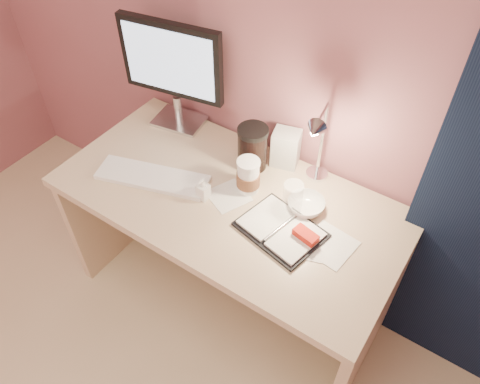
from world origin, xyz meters
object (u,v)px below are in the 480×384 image
Objects in this scene: clear_cup at (293,197)px; coffee_cup at (248,177)px; keyboard at (153,177)px; desk at (239,222)px; bowl at (306,205)px; desk_lamp at (308,141)px; monitor at (173,66)px; dark_jar at (253,150)px; product_box at (286,148)px; lotion_bottle at (203,189)px; planner at (283,230)px.

coffee_cup is at bearing -179.06° from clear_cup.
desk is at bearing 10.02° from keyboard.
bowl is 0.38× the size of desk_lamp.
desk is at bearing -175.74° from coffee_cup.
monitor reaches higher than dark_jar.
monitor is 3.01× the size of product_box.
monitor is at bearing 168.37° from bowl.
lotion_bottle is at bearing -147.88° from desk_lamp.
lotion_bottle is 0.39m from product_box.
lotion_bottle is at bearing -102.16° from dark_jar.
monitor is 3.75× the size of clear_cup.
planner is 2.24× the size of coffee_cup.
monitor is 0.84m from planner.
bowl is at bearing 95.02° from planner.
keyboard is 4.72× the size of lotion_bottle.
dark_jar is (0.29, 0.30, 0.08)m from keyboard.
coffee_cup is 1.14× the size of clear_cup.
desk_lamp is (0.22, 0.14, 0.47)m from desk.
dark_jar is at bearing 77.84° from lotion_bottle.
desk is at bearing -157.89° from desk_lamp.
lotion_bottle is (-0.32, -0.14, -0.02)m from clear_cup.
product_box is at bearing 130.95° from planner.
desk is 0.37m from planner.
dark_jar is at bearing 152.14° from planner.
coffee_cup is at bearing 48.14° from lotion_bottle.
bowl is at bearing 7.71° from coffee_cup.
clear_cup is 0.35× the size of desk_lamp.
monitor is at bearing 95.12° from keyboard.
lotion_bottle is 0.27m from dark_jar.
desk_lamp is (0.17, 0.13, 0.17)m from coffee_cup.
desk_lamp is (0.13, -0.09, 0.16)m from product_box.
desk is at bearing -178.48° from clear_cup.
clear_cup is 1.35× the size of lotion_bottle.
bowl reaches higher than keyboard.
desk_lamp is (-0.05, 0.24, 0.23)m from planner.
product_box is 0.43× the size of desk_lamp.
desk is 4.13× the size of planner.
clear_cup is 0.35m from lotion_bottle.
lotion_bottle reaches higher than bowl.
lotion_bottle is (0.24, 0.03, 0.04)m from keyboard.
coffee_cup reaches higher than bowl.
dark_jar is 0.14m from product_box.
planner is 0.34m from desk_lamp.
clear_cup is at bearing 115.86° from planner.
desk_lamp is at bearing 32.23° from desk.
product_box reaches higher than planner.
product_box reaches higher than keyboard.
lotion_bottle is (-0.35, -0.02, 0.04)m from planner.
coffee_cup reaches higher than desk.
desk_lamp reaches higher than keyboard.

